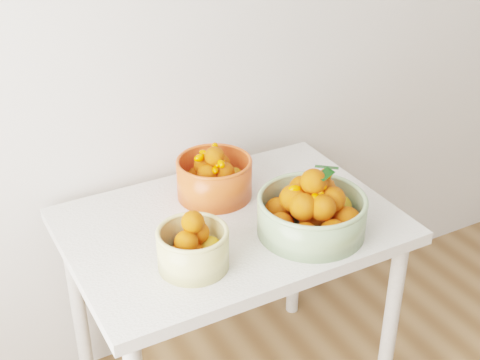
% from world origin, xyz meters
% --- Properties ---
extents(table, '(1.00, 0.70, 0.75)m').
position_xyz_m(table, '(-0.42, 1.60, 0.65)').
color(table, silver).
rests_on(table, ground).
extents(bowl_cream, '(0.23, 0.23, 0.17)m').
position_xyz_m(bowl_cream, '(-0.62, 1.44, 0.81)').
color(bowl_cream, '#CDBE78').
rests_on(bowl_cream, table).
extents(bowl_green, '(0.36, 0.36, 0.21)m').
position_xyz_m(bowl_green, '(-0.24, 1.43, 0.82)').
color(bowl_green, '#85A273').
rests_on(bowl_green, table).
extents(bowl_orange, '(0.28, 0.28, 0.18)m').
position_xyz_m(bowl_orange, '(-0.40, 1.76, 0.82)').
color(bowl_orange, '#EF461E').
rests_on(bowl_orange, table).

